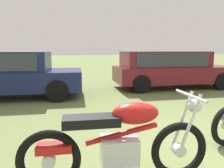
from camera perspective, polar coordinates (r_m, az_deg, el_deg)
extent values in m
plane|color=olive|center=(3.41, 23.51, -17.50)|extent=(120.00, 120.00, 0.00)
torus|color=black|center=(2.70, 17.53, -16.54)|extent=(0.68, 0.22, 0.67)
torus|color=black|center=(2.46, -16.56, -19.10)|extent=(0.68, 0.22, 0.67)
cylinder|color=silver|center=(2.70, 17.53, -16.54)|extent=(0.16, 0.13, 0.14)
cylinder|color=silver|center=(2.46, -16.56, -19.10)|extent=(0.16, 0.13, 0.14)
cylinder|color=silver|center=(2.68, 18.15, -9.33)|extent=(0.27, 0.09, 0.72)
cylinder|color=silver|center=(2.53, 20.05, -10.53)|extent=(0.27, 0.09, 0.72)
cube|color=silver|center=(2.46, 1.90, -17.58)|extent=(0.45, 0.37, 0.32)
cylinder|color=red|center=(2.38, 2.65, -13.22)|extent=(0.79, 0.22, 0.23)
ellipsoid|color=red|center=(2.34, 6.32, -7.79)|extent=(0.56, 0.36, 0.24)
cube|color=black|center=(2.28, -5.58, -9.82)|extent=(0.64, 0.35, 0.10)
cube|color=red|center=(2.39, -15.23, -16.15)|extent=(0.39, 0.25, 0.08)
cylinder|color=silver|center=(2.54, 20.25, -2.92)|extent=(0.16, 0.63, 0.03)
sphere|color=silver|center=(2.59, 21.26, -5.45)|extent=(0.19, 0.19, 0.16)
cube|color=#161E4C|center=(7.30, -24.45, 0.93)|extent=(4.35, 2.53, 0.60)
cube|color=#161E4C|center=(7.37, -27.76, 5.31)|extent=(3.11, 2.11, 0.60)
cube|color=#2D3842|center=(7.37, -27.77, 5.46)|extent=(2.70, 2.06, 0.48)
cylinder|color=black|center=(7.90, -13.40, 0.38)|extent=(0.67, 0.34, 0.64)
cylinder|color=black|center=(6.31, -14.42, -1.82)|extent=(0.67, 0.34, 0.64)
cube|color=maroon|center=(8.74, 16.03, 2.61)|extent=(4.79, 2.47, 0.60)
cube|color=maroon|center=(8.53, 13.79, 6.46)|extent=(3.41, 2.07, 0.60)
cube|color=#2D3842|center=(8.52, 13.80, 6.59)|extent=(2.95, 2.03, 0.48)
cylinder|color=black|center=(10.25, 21.83, 1.93)|extent=(0.67, 0.33, 0.64)
cylinder|color=black|center=(8.96, 27.38, 0.61)|extent=(0.67, 0.33, 0.64)
cylinder|color=black|center=(8.94, 4.52, 1.59)|extent=(0.67, 0.33, 0.64)
cylinder|color=black|center=(7.42, 7.86, -0.01)|extent=(0.67, 0.33, 0.64)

